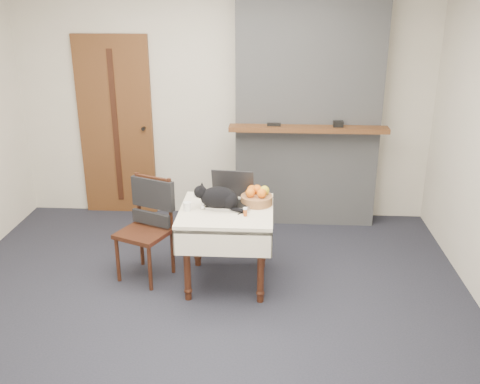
% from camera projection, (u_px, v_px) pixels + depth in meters
% --- Properties ---
extents(ground, '(4.50, 4.50, 0.00)m').
position_uv_depth(ground, '(203.00, 306.00, 4.37)').
color(ground, black).
rests_on(ground, ground).
extents(room_shell, '(4.52, 4.01, 2.61)m').
position_uv_depth(room_shell, '(205.00, 79.00, 4.18)').
color(room_shell, beige).
rests_on(room_shell, ground).
extents(door, '(0.82, 0.10, 2.00)m').
position_uv_depth(door, '(116.00, 127.00, 5.93)').
color(door, brown).
rests_on(door, ground).
extents(chimney, '(1.62, 0.48, 2.60)m').
position_uv_depth(chimney, '(308.00, 105.00, 5.59)').
color(chimney, gray).
rests_on(chimney, ground).
extents(side_table, '(0.78, 0.78, 0.70)m').
position_uv_depth(side_table, '(227.00, 221.00, 4.52)').
color(side_table, '#36160E').
rests_on(side_table, ground).
extents(laptop, '(0.40, 0.35, 0.27)m').
position_uv_depth(laptop, '(231.00, 196.00, 4.58)').
color(laptop, '#B7B7BC').
rests_on(laptop, side_table).
extents(cat, '(0.45, 0.21, 0.22)m').
position_uv_depth(cat, '(219.00, 198.00, 4.45)').
color(cat, black).
rests_on(cat, side_table).
extents(cream_jar, '(0.07, 0.07, 0.07)m').
position_uv_depth(cream_jar, '(187.00, 206.00, 4.43)').
color(cream_jar, white).
rests_on(cream_jar, side_table).
extents(pill_bottle, '(0.03, 0.03, 0.07)m').
position_uv_depth(pill_bottle, '(245.00, 212.00, 4.33)').
color(pill_bottle, '#AE4915').
rests_on(pill_bottle, side_table).
extents(fruit_basket, '(0.27, 0.27, 0.15)m').
position_uv_depth(fruit_basket, '(257.00, 197.00, 4.57)').
color(fruit_basket, '#A67243').
rests_on(fruit_basket, side_table).
extents(desk_clutter, '(0.11, 0.09, 0.01)m').
position_uv_depth(desk_clutter, '(248.00, 208.00, 4.48)').
color(desk_clutter, black).
rests_on(desk_clutter, side_table).
extents(chair, '(0.53, 0.53, 0.91)m').
position_uv_depth(chair, '(149.00, 214.00, 4.69)').
color(chair, '#36160E').
rests_on(chair, ground).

